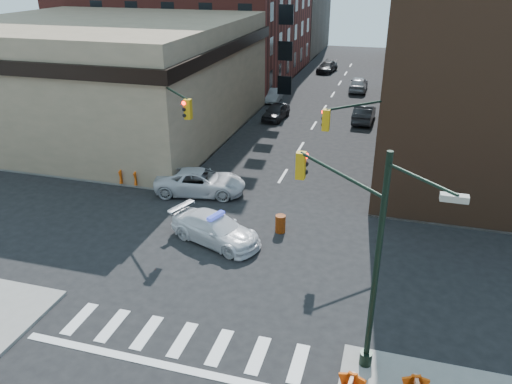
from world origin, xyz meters
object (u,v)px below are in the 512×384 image
Objects in this scene: parked_car_wfar at (274,95)px; pedestrian_b at (126,170)px; parked_car_wnear at (276,112)px; barrel_road at (280,224)px; barricade_nw_a at (141,163)px; police_car at (215,229)px; pickup at (200,182)px; barrel_bank at (181,185)px; pedestrian_a at (166,164)px; parked_car_enear at (364,114)px.

parked_car_wfar is 2.34× the size of pedestrian_b.
parked_car_wnear is 1.08× the size of parked_car_wfar.
barricade_nw_a reaches higher than barrel_road.
barrel_road is (2.96, 1.91, -0.25)m from police_car.
parked_car_wnear is (0.58, 17.18, -0.06)m from pickup.
parked_car_wnear is at bearing 84.18° from barrel_bank.
barrel_bank is 0.77× the size of barricade_nw_a.
barrel_bank is (-4.16, 5.07, -0.23)m from police_car.
pickup is 3.54m from pedestrian_a.
police_car reaches higher than barricade_nw_a.
parked_car_wnear is 18.02m from pedestrian_b.
parked_car_wfar is 3.96× the size of barrel_road.
parked_car_wnear is 6.62m from parked_car_wfar.
pickup is at bearing 67.74° from parked_car_enear.
parked_car_wfar is (-1.78, 6.38, -0.08)m from parked_car_wnear.
pickup is at bearing -26.34° from barricade_nw_a.
pedestrian_b is at bearing -103.02° from parked_car_wfar.
pedestrian_b reaches higher than barricade_nw_a.
barricade_nw_a is (-13.62, -16.37, -0.14)m from parked_car_enear.
parked_car_enear is 4.69× the size of barrel_bank.
pedestrian_a is 10.39m from barrel_road.
parked_car_wfar is at bearing 90.00° from barrel_bank.
parked_car_wfar is 21.97m from pedestrian_a.
parked_car_enear is 4.86× the size of barrel_road.
pickup is at bearing -86.21° from parked_car_wnear.
parked_car_enear is at bearing 65.82° from pedestrian_b.
parked_car_enear is 22.86m from pedestrian_b.
pedestrian_a reaches higher than police_car.
pickup reaches higher than barricade_nw_a.
pickup reaches higher than police_car.
pedestrian_a reaches higher than pedestrian_b.
parked_car_wnear is 0.88× the size of parked_car_enear.
parked_car_wnear is at bearing -12.01° from pickup.
barricade_nw_a is at bearing 102.62° from pedestrian_b.
barricade_nw_a is (-4.00, -21.44, 0.01)m from parked_car_wfar.
barricade_nw_a is (-4.00, 2.40, 0.14)m from barrel_bank.
pedestrian_a is 1.05× the size of pedestrian_b.
parked_car_enear is (9.62, -5.07, 0.14)m from parked_car_wfar.
barricade_nw_a is at bearing -168.37° from pedestrian_a.
parked_car_enear is 2.73× the size of pedestrian_a.
police_car is at bearing -25.58° from pedestrian_a.
pickup reaches higher than barrel_road.
pedestrian_b reaches higher than barrel_road.
pickup reaches higher than parked_car_wnear.
police_car is 22.66m from parked_car_wnear.
police_car is at bearing -46.67° from barricade_nw_a.
barrel_road is (5.91, -3.44, -0.28)m from pickup.
parked_car_wfar is at bearing 92.69° from pedestrian_b.
police_car is 2.92× the size of pedestrian_a.
parked_car_enear is (5.46, 23.84, 0.05)m from police_car.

